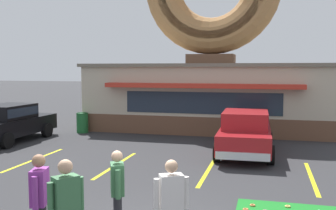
{
  "coord_description": "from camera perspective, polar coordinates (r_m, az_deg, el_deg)",
  "views": [
    {
      "loc": [
        2.28,
        -6.71,
        3.13
      ],
      "look_at": [
        -0.74,
        5.0,
        2.0
      ],
      "focal_mm": 42.0,
      "sensor_mm": 36.0,
      "label": 1
    }
  ],
  "objects": [
    {
      "name": "parking_stripe_centre",
      "position": [
        12.25,
        5.8,
        -9.48
      ],
      "size": [
        0.12,
        3.6,
        0.01
      ],
      "primitive_type": "cube",
      "color": "yellow",
      "rests_on": "ground"
    },
    {
      "name": "mini_donut_near_left",
      "position": [
        9.36,
        12.17,
        -14.02
      ],
      "size": [
        0.13,
        0.13,
        0.04
      ],
      "primitive_type": "torus",
      "color": "#D17F47",
      "rests_on": "putting_mat"
    },
    {
      "name": "pedestrian_beanie_man",
      "position": [
        7.15,
        -18.11,
        -12.73
      ],
      "size": [
        0.34,
        0.58,
        1.7
      ],
      "color": "#232328",
      "rests_on": "ground"
    },
    {
      "name": "mini_donut_far_centre",
      "position": [
        9.48,
        16.98,
        -13.88
      ],
      "size": [
        0.13,
        0.13,
        0.04
      ],
      "primitive_type": "torus",
      "color": "#E5C666",
      "rests_on": "putting_mat"
    },
    {
      "name": "car_red",
      "position": [
        14.5,
        11.16,
        -3.72
      ],
      "size": [
        2.06,
        4.6,
        1.6
      ],
      "color": "maroon",
      "rests_on": "ground"
    },
    {
      "name": "car_black",
      "position": [
        18.09,
        -21.99,
        -2.22
      ],
      "size": [
        2.08,
        4.61,
        1.6
      ],
      "color": "black",
      "rests_on": "ground"
    },
    {
      "name": "pedestrian_leather_jacket_man",
      "position": [
        6.48,
        -14.54,
        -14.3
      ],
      "size": [
        0.42,
        0.5,
        1.74
      ],
      "color": "#232328",
      "rests_on": "ground"
    },
    {
      "name": "parking_stripe_mid_right",
      "position": [
        12.18,
        20.1,
        -9.87
      ],
      "size": [
        0.12,
        3.6,
        0.01
      ],
      "primitive_type": "cube",
      "color": "yellow",
      "rests_on": "ground"
    },
    {
      "name": "parking_stripe_mid_left",
      "position": [
        13.02,
        -7.52,
        -8.6
      ],
      "size": [
        0.12,
        3.6,
        0.01
      ],
      "primitive_type": "cube",
      "color": "yellow",
      "rests_on": "ground"
    },
    {
      "name": "mini_donut_mid_right",
      "position": [
        9.07,
        11.2,
        -14.63
      ],
      "size": [
        0.13,
        0.13,
        0.04
      ],
      "primitive_type": "torus",
      "color": "#D17F47",
      "rests_on": "putting_mat"
    },
    {
      "name": "trash_bin",
      "position": [
        19.64,
        -12.33,
        -2.48
      ],
      "size": [
        0.57,
        0.57,
        0.97
      ],
      "color": "#1E662D",
      "rests_on": "ground"
    },
    {
      "name": "pedestrian_crossing_woman",
      "position": [
        7.52,
        -7.36,
        -12.0
      ],
      "size": [
        0.38,
        0.55,
        1.62
      ],
      "color": "#232328",
      "rests_on": "ground"
    },
    {
      "name": "parking_stripe_left",
      "position": [
        14.39,
        -18.77,
        -7.5
      ],
      "size": [
        0.12,
        3.6,
        0.01
      ],
      "primitive_type": "cube",
      "color": "yellow",
      "rests_on": "ground"
    },
    {
      "name": "donut_shop_building",
      "position": [
        20.87,
        6.28,
        6.98
      ],
      "size": [
        12.3,
        6.75,
        10.96
      ],
      "color": "brown",
      "rests_on": "ground"
    },
    {
      "name": "pedestrian_blue_sweater_man",
      "position": [
        6.68,
        0.5,
        -14.1
      ],
      "size": [
        0.54,
        0.39,
        1.64
      ],
      "color": "#7F7056",
      "rests_on": "ground"
    }
  ]
}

